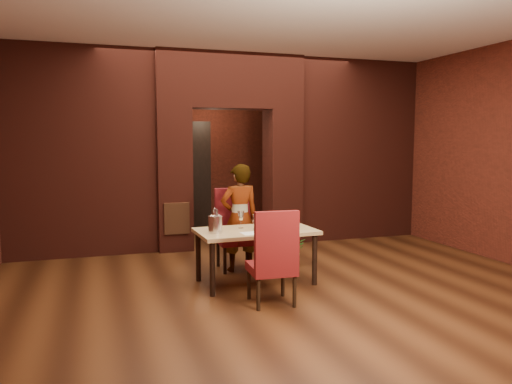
# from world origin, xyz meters

# --- Properties ---
(floor) EXTENTS (8.00, 8.00, 0.00)m
(floor) POSITION_xyz_m (0.00, 0.00, 0.00)
(floor) COLOR #432210
(floor) RESTS_ON ground
(ceiling) EXTENTS (7.00, 8.00, 0.04)m
(ceiling) POSITION_xyz_m (0.00, 0.00, 3.20)
(ceiling) COLOR silver
(ceiling) RESTS_ON ground
(wall_back) EXTENTS (7.00, 0.04, 3.20)m
(wall_back) POSITION_xyz_m (0.00, 4.00, 1.60)
(wall_back) COLOR maroon
(wall_back) RESTS_ON ground
(wall_right) EXTENTS (0.04, 8.00, 3.20)m
(wall_right) POSITION_xyz_m (3.50, 0.00, 1.60)
(wall_right) COLOR maroon
(wall_right) RESTS_ON ground
(pillar_left) EXTENTS (0.55, 0.55, 2.30)m
(pillar_left) POSITION_xyz_m (-0.95, 2.00, 1.15)
(pillar_left) COLOR maroon
(pillar_left) RESTS_ON ground
(pillar_right) EXTENTS (0.55, 0.55, 2.30)m
(pillar_right) POSITION_xyz_m (0.95, 2.00, 1.15)
(pillar_right) COLOR maroon
(pillar_right) RESTS_ON ground
(lintel) EXTENTS (2.45, 0.55, 0.90)m
(lintel) POSITION_xyz_m (0.00, 2.00, 2.75)
(lintel) COLOR maroon
(lintel) RESTS_ON ground
(wing_wall_left) EXTENTS (2.28, 0.35, 3.20)m
(wing_wall_left) POSITION_xyz_m (-2.36, 2.00, 1.60)
(wing_wall_left) COLOR maroon
(wing_wall_left) RESTS_ON ground
(wing_wall_right) EXTENTS (2.28, 0.35, 3.20)m
(wing_wall_right) POSITION_xyz_m (2.36, 2.00, 1.60)
(wing_wall_right) COLOR maroon
(wing_wall_right) RESTS_ON ground
(vent_panel) EXTENTS (0.40, 0.03, 0.50)m
(vent_panel) POSITION_xyz_m (-0.95, 1.71, 0.55)
(vent_panel) COLOR #9B512D
(vent_panel) RESTS_ON ground
(rear_door) EXTENTS (0.90, 0.08, 2.10)m
(rear_door) POSITION_xyz_m (-0.40, 3.94, 1.05)
(rear_door) COLOR black
(rear_door) RESTS_ON ground
(rear_door_frame) EXTENTS (1.02, 0.04, 2.22)m
(rear_door_frame) POSITION_xyz_m (-0.40, 3.90, 1.05)
(rear_door_frame) COLOR black
(rear_door_frame) RESTS_ON ground
(dining_table) EXTENTS (1.48, 0.87, 0.68)m
(dining_table) POSITION_xyz_m (-0.29, -0.28, 0.34)
(dining_table) COLOR tan
(dining_table) RESTS_ON ground
(chair_far) EXTENTS (0.52, 0.52, 1.11)m
(chair_far) POSITION_xyz_m (-0.33, 0.44, 0.56)
(chair_far) COLOR maroon
(chair_far) RESTS_ON ground
(chair_near) EXTENTS (0.50, 0.50, 1.05)m
(chair_near) POSITION_xyz_m (-0.37, -1.08, 0.53)
(chair_near) COLOR maroon
(chair_near) RESTS_ON ground
(person_seated) EXTENTS (0.55, 0.38, 1.47)m
(person_seated) POSITION_xyz_m (-0.31, 0.36, 0.73)
(person_seated) COLOR beige
(person_seated) RESTS_ON ground
(wine_glass_a) EXTENTS (0.09, 0.09, 0.22)m
(wine_glass_a) POSITION_xyz_m (-0.44, -0.15, 0.79)
(wine_glass_a) COLOR white
(wine_glass_a) RESTS_ON dining_table
(wine_glass_b) EXTENTS (0.08, 0.08, 0.19)m
(wine_glass_b) POSITION_xyz_m (-0.29, -0.27, 0.77)
(wine_glass_b) COLOR white
(wine_glass_b) RESTS_ON dining_table
(wine_glass_c) EXTENTS (0.08, 0.08, 0.19)m
(wine_glass_c) POSITION_xyz_m (0.01, -0.37, 0.77)
(wine_glass_c) COLOR white
(wine_glass_c) RESTS_ON dining_table
(tasting_sheet) EXTENTS (0.29, 0.22, 0.00)m
(tasting_sheet) POSITION_xyz_m (-0.39, -0.52, 0.68)
(tasting_sheet) COLOR white
(tasting_sheet) RESTS_ON dining_table
(wine_bucket) EXTENTS (0.17, 0.17, 0.21)m
(wine_bucket) POSITION_xyz_m (-0.82, -0.35, 0.78)
(wine_bucket) COLOR silver
(wine_bucket) RESTS_ON dining_table
(water_bottle) EXTENTS (0.06, 0.06, 0.27)m
(water_bottle) POSITION_xyz_m (-0.76, -0.14, 0.82)
(water_bottle) COLOR white
(water_bottle) RESTS_ON dining_table
(potted_plant) EXTENTS (0.41, 0.39, 0.37)m
(potted_plant) POSITION_xyz_m (0.52, 0.46, 0.19)
(potted_plant) COLOR #245B18
(potted_plant) RESTS_ON ground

